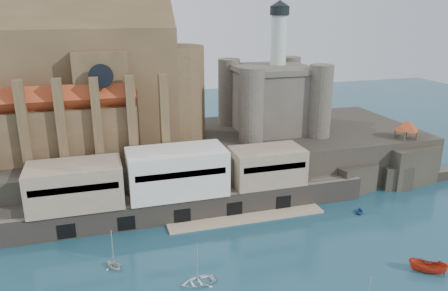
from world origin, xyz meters
TOP-DOWN VIEW (x-y plane):
  - ground at (0.00, 0.00)m, footprint 300.00×300.00m
  - promontory at (-0.19, 39.37)m, footprint 100.00×36.00m
  - quay at (-10.19, 23.07)m, footprint 70.00×12.00m
  - church at (-24.13, 41.85)m, footprint 47.00×25.93m
  - castle_keep at (16.08, 41.08)m, footprint 21.20×21.20m
  - rock_outcrop at (42.00, 25.84)m, footprint 14.50×10.50m
  - pavilion at (42.00, 26.00)m, footprint 6.40×6.40m
  - boat_4 at (-22.84, 8.58)m, footprint 3.41×2.98m
  - boat_5 at (22.04, -6.04)m, footprint 2.96×2.94m
  - boat_6 at (-11.55, 1.14)m, footprint 1.45×3.77m
  - boat_7 at (23.48, 14.00)m, footprint 2.80×2.55m

SIDE VIEW (x-z plane):
  - ground at x=0.00m, z-range 0.00..0.00m
  - boat_4 at x=-22.84m, z-range -1.69..1.69m
  - boat_5 at x=22.04m, z-range -2.80..2.80m
  - boat_6 at x=-11.55m, z-range -2.57..2.57m
  - boat_7 at x=23.48m, z-range -1.38..1.38m
  - rock_outcrop at x=42.00m, z-range -0.33..8.37m
  - promontory at x=-0.19m, z-range -0.08..9.92m
  - quay at x=-10.19m, z-range -0.46..12.59m
  - pavilion at x=42.00m, z-range 10.03..15.43m
  - castle_keep at x=16.08m, z-range 3.66..32.96m
  - church at x=-24.13m, z-range 6.88..37.38m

